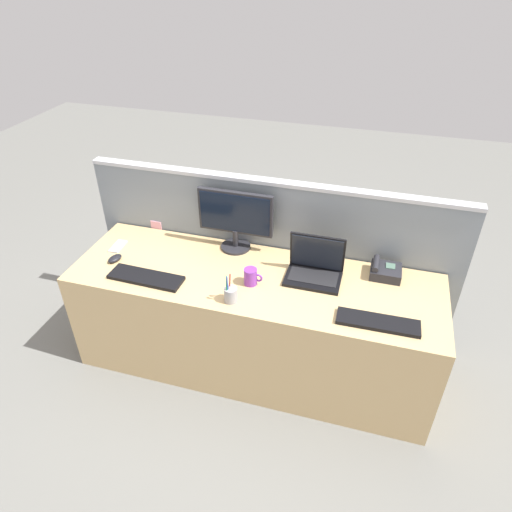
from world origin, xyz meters
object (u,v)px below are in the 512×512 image
(keyboard_main, at_px, (146,278))
(coffee_mug, at_px, (250,277))
(keyboard_spare, at_px, (378,322))
(cell_phone_silver_slab, at_px, (118,246))
(desktop_monitor, at_px, (235,217))
(desk_phone, at_px, (385,271))
(pen_cup, at_px, (231,294))
(computer_mouse_right_hand, at_px, (115,258))
(laptop, at_px, (315,266))

(keyboard_main, relative_size, coffee_mug, 3.89)
(keyboard_main, relative_size, keyboard_spare, 1.04)
(cell_phone_silver_slab, bearing_deg, desktop_monitor, 13.32)
(desk_phone, distance_m, keyboard_spare, 0.44)
(keyboard_main, xyz_separation_m, cell_phone_silver_slab, (-0.34, 0.26, -0.01))
(keyboard_main, bearing_deg, coffee_mug, 13.72)
(cell_phone_silver_slab, bearing_deg, pen_cup, -22.26)
(pen_cup, bearing_deg, computer_mouse_right_hand, 168.30)
(desk_phone, bearing_deg, keyboard_main, -162.52)
(keyboard_main, xyz_separation_m, pen_cup, (0.55, -0.05, 0.04))
(desktop_monitor, height_order, cell_phone_silver_slab, desktop_monitor)
(coffee_mug, bearing_deg, desk_phone, 21.60)
(coffee_mug, bearing_deg, keyboard_main, -167.85)
(pen_cup, xyz_separation_m, coffee_mug, (0.06, 0.18, 0.00))
(computer_mouse_right_hand, bearing_deg, keyboard_spare, 10.56)
(desktop_monitor, xyz_separation_m, pen_cup, (0.14, -0.53, -0.18))
(keyboard_spare, xyz_separation_m, computer_mouse_right_hand, (-1.62, 0.13, 0.01))
(coffee_mug, bearing_deg, desktop_monitor, 120.06)
(computer_mouse_right_hand, bearing_deg, desktop_monitor, 43.11)
(cell_phone_silver_slab, height_order, coffee_mug, coffee_mug)
(desk_phone, xyz_separation_m, pen_cup, (-0.80, -0.48, 0.01))
(desktop_monitor, xyz_separation_m, laptop, (0.55, -0.17, -0.15))
(pen_cup, bearing_deg, desk_phone, 30.62)
(keyboard_spare, bearing_deg, computer_mouse_right_hand, 174.32)
(desk_phone, bearing_deg, keyboard_spare, -91.04)
(laptop, height_order, keyboard_main, laptop)
(desk_phone, bearing_deg, coffee_mug, -158.40)
(desktop_monitor, bearing_deg, coffee_mug, -59.94)
(desk_phone, bearing_deg, computer_mouse_right_hand, -169.35)
(desktop_monitor, xyz_separation_m, cell_phone_silver_slab, (-0.74, -0.21, -0.22))
(desktop_monitor, bearing_deg, pen_cup, -74.90)
(laptop, height_order, coffee_mug, laptop)
(keyboard_main, bearing_deg, computer_mouse_right_hand, 158.13)
(keyboard_spare, height_order, pen_cup, pen_cup)
(computer_mouse_right_hand, relative_size, cell_phone_silver_slab, 0.69)
(computer_mouse_right_hand, xyz_separation_m, coffee_mug, (0.88, 0.01, 0.03))
(laptop, xyz_separation_m, pen_cup, (-0.40, -0.36, -0.02))
(keyboard_spare, distance_m, coffee_mug, 0.75)
(laptop, bearing_deg, keyboard_main, -162.13)
(pen_cup, height_order, coffee_mug, pen_cup)
(keyboard_spare, relative_size, pen_cup, 2.37)
(laptop, relative_size, coffee_mug, 2.82)
(coffee_mug, bearing_deg, cell_phone_silver_slab, 171.91)
(cell_phone_silver_slab, xyz_separation_m, coffee_mug, (0.95, -0.13, 0.05))
(desktop_monitor, xyz_separation_m, desk_phone, (0.95, -0.05, -0.19))
(keyboard_main, xyz_separation_m, coffee_mug, (0.60, 0.13, 0.04))
(laptop, bearing_deg, computer_mouse_right_hand, -171.34)
(laptop, xyz_separation_m, keyboard_spare, (0.39, -0.32, -0.06))
(keyboard_main, distance_m, computer_mouse_right_hand, 0.30)
(cell_phone_silver_slab, bearing_deg, coffee_mug, -10.79)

